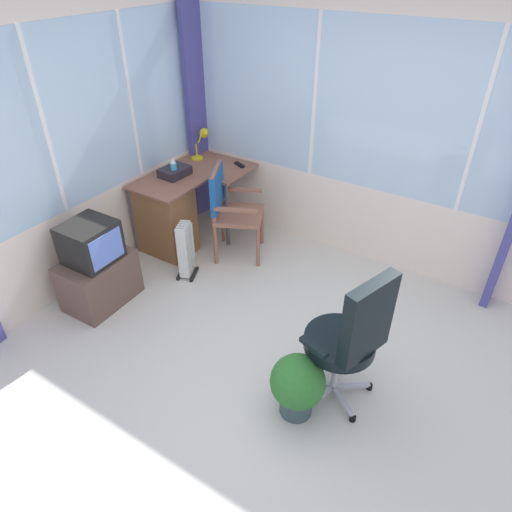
{
  "coord_description": "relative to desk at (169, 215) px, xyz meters",
  "views": [
    {
      "loc": [
        -2.13,
        -1.16,
        2.79
      ],
      "look_at": [
        0.47,
        0.49,
        0.67
      ],
      "focal_mm": 31.95,
      "sensor_mm": 36.0,
      "label": 1
    }
  ],
  "objects": [
    {
      "name": "office_chair",
      "position": [
        -0.87,
        -2.41,
        0.23
      ],
      "size": [
        0.63,
        0.59,
        1.14
      ],
      "color": "#B7B7BF",
      "rests_on": "ground"
    },
    {
      "name": "east_window_panel",
      "position": [
        1.0,
        -1.88,
        0.83
      ],
      "size": [
        0.07,
        4.44,
        2.5
      ],
      "color": "silver",
      "rests_on": "ground"
    },
    {
      "name": "potted_plant",
      "position": [
        -1.15,
        -2.17,
        -0.13
      ],
      "size": [
        0.39,
        0.39,
        0.5
      ],
      "color": "#364A4F",
      "rests_on": "ground"
    },
    {
      "name": "wooden_armchair",
      "position": [
        0.26,
        -0.57,
        0.2
      ],
      "size": [
        0.64,
        0.65,
        0.97
      ],
      "color": "#8F5B45",
      "rests_on": "ground"
    },
    {
      "name": "desk_lamp",
      "position": [
        0.77,
        0.09,
        0.57
      ],
      "size": [
        0.24,
        0.21,
        0.34
      ],
      "color": "yellow",
      "rests_on": "desk"
    },
    {
      "name": "tv_remote",
      "position": [
        0.79,
        -0.38,
        0.37
      ],
      "size": [
        0.1,
        0.16,
        0.02
      ],
      "primitive_type": "cube",
      "rotation": [
        0.0,
        0.0,
        -0.41
      ],
      "color": "black",
      "rests_on": "desk"
    },
    {
      "name": "spray_bottle",
      "position": [
        0.18,
        0.02,
        0.46
      ],
      "size": [
        0.06,
        0.06,
        0.22
      ],
      "color": "#3CB0CC",
      "rests_on": "desk"
    },
    {
      "name": "desk",
      "position": [
        0.0,
        0.0,
        0.0
      ],
      "size": [
        1.23,
        0.84,
        0.77
      ],
      "color": "brown",
      "rests_on": "ground"
    },
    {
      "name": "space_heater",
      "position": [
        -0.28,
        -0.45,
        -0.11
      ],
      "size": [
        0.29,
        0.24,
        0.59
      ],
      "color": "silver",
      "rests_on": "ground"
    },
    {
      "name": "tv_on_stand",
      "position": [
        -1.03,
        -0.05,
        -0.04
      ],
      "size": [
        0.65,
        0.46,
        0.83
      ],
      "color": "brown",
      "rests_on": "ground"
    },
    {
      "name": "ground",
      "position": [
        -0.93,
        -1.88,
        -0.44
      ],
      "size": [
        4.8,
        5.44,
        0.06
      ],
      "primitive_type": "cube",
      "color": "beige"
    },
    {
      "name": "curtain_corner",
      "position": [
        0.87,
        0.23,
        0.79
      ],
      "size": [
        0.28,
        0.11,
        2.4
      ],
      "primitive_type": "cube",
      "rotation": [
        0.0,
        0.0,
        -0.13
      ],
      "color": "#49468E",
      "rests_on": "ground"
    },
    {
      "name": "north_window_panel",
      "position": [
        -0.93,
        0.36,
        0.84
      ],
      "size": [
        3.8,
        0.07,
        2.5
      ],
      "color": "silver",
      "rests_on": "ground"
    },
    {
      "name": "paper_tray",
      "position": [
        0.21,
        0.05,
        0.4
      ],
      "size": [
        0.31,
        0.25,
        0.09
      ],
      "primitive_type": "cube",
      "rotation": [
        0.0,
        0.0,
        -0.06
      ],
      "color": "#29242C",
      "rests_on": "desk"
    }
  ]
}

